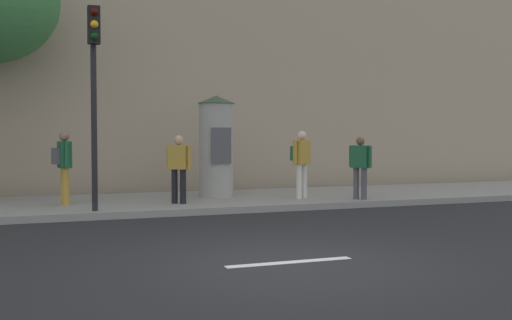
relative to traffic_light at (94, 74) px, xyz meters
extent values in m
plane|color=#232326|center=(2.07, -5.24, -2.95)|extent=(80.00, 80.00, 0.00)
cube|color=gray|center=(2.07, 1.76, -2.87)|extent=(36.00, 4.00, 0.15)
cube|color=silver|center=(2.07, -5.24, -2.95)|extent=(1.80, 0.16, 0.01)
cube|color=tan|center=(2.07, 6.76, 2.80)|extent=(36.00, 5.00, 11.50)
cylinder|color=black|center=(0.00, 0.11, -1.10)|extent=(0.12, 0.12, 3.40)
cube|color=black|center=(0.00, -0.07, 0.97)|extent=(0.24, 0.24, 0.75)
sphere|color=#390605|center=(0.00, -0.20, 1.21)|extent=(0.16, 0.16, 0.16)
sphere|color=#F2A519|center=(0.00, -0.20, 0.97)|extent=(0.16, 0.16, 0.16)
sphere|color=#07330F|center=(0.00, -0.20, 0.73)|extent=(0.16, 0.16, 0.16)
cylinder|color=#9E9B93|center=(3.16, 2.04, -1.62)|extent=(0.87, 0.87, 2.37)
cone|color=#334C33|center=(3.16, 2.04, -0.33)|extent=(0.95, 0.95, 0.20)
cube|color=#4C4C51|center=(3.16, 1.60, -1.50)|extent=(0.52, 0.02, 0.90)
cylinder|color=#B78C33|center=(-0.52, 1.33, -2.38)|extent=(0.14, 0.14, 0.83)
cylinder|color=#B78C33|center=(-0.55, 1.53, -2.38)|extent=(0.14, 0.14, 0.83)
cube|color=#1E5938|center=(-0.53, 1.43, -1.67)|extent=(0.31, 0.44, 0.59)
cylinder|color=#1E5938|center=(-0.49, 1.19, -1.67)|extent=(0.09, 0.09, 0.56)
cylinder|color=#1E5938|center=(-0.58, 1.68, -1.67)|extent=(0.09, 0.09, 0.56)
sphere|color=#8C664C|center=(-0.53, 1.43, -1.26)|extent=(0.23, 0.23, 0.23)
cube|color=#4C4C51|center=(-0.71, 1.40, -1.70)|extent=(0.21, 0.30, 0.36)
cylinder|color=silver|center=(5.14, 1.02, -2.38)|extent=(0.14, 0.14, 0.84)
cylinder|color=silver|center=(4.96, 0.92, -2.38)|extent=(0.14, 0.14, 0.84)
cube|color=#B78C33|center=(5.05, 0.97, -1.66)|extent=(0.48, 0.40, 0.60)
cylinder|color=#B78C33|center=(5.27, 1.09, -1.66)|extent=(0.09, 0.09, 0.57)
cylinder|color=#B78C33|center=(4.83, 0.85, -1.66)|extent=(0.09, 0.09, 0.57)
sphere|color=beige|center=(5.05, 0.97, -1.25)|extent=(0.23, 0.23, 0.23)
cube|color=#1E5938|center=(4.97, 1.13, -1.69)|extent=(0.32, 0.27, 0.36)
cylinder|color=black|center=(2.00, 0.77, -2.41)|extent=(0.14, 0.14, 0.79)
cylinder|color=black|center=(1.84, 0.90, -2.41)|extent=(0.14, 0.14, 0.79)
cube|color=#B78C33|center=(1.92, 0.83, -1.73)|extent=(0.48, 0.45, 0.56)
cylinder|color=#B78C33|center=(2.12, 0.67, -1.73)|extent=(0.09, 0.09, 0.53)
cylinder|color=#B78C33|center=(1.72, 0.99, -1.73)|extent=(0.09, 0.09, 0.53)
sphere|color=tan|center=(1.92, 0.83, -1.35)|extent=(0.21, 0.21, 0.21)
cylinder|color=#4C4C51|center=(6.21, 0.30, -2.41)|extent=(0.14, 0.14, 0.77)
cylinder|color=#4C4C51|center=(6.32, 0.11, -2.41)|extent=(0.14, 0.14, 0.77)
cube|color=#1E5938|center=(6.26, 0.21, -1.76)|extent=(0.43, 0.50, 0.54)
cylinder|color=#1E5938|center=(6.13, 0.43, -1.76)|extent=(0.09, 0.09, 0.52)
cylinder|color=#1E5938|center=(6.40, -0.02, -1.76)|extent=(0.09, 0.09, 0.52)
sphere|color=brown|center=(6.26, 0.21, -1.38)|extent=(0.21, 0.21, 0.21)
cube|color=#1E5938|center=(6.42, 0.30, -1.79)|extent=(0.28, 0.32, 0.36)
camera|label=1|loc=(-1.09, -12.61, -1.24)|focal=42.18mm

